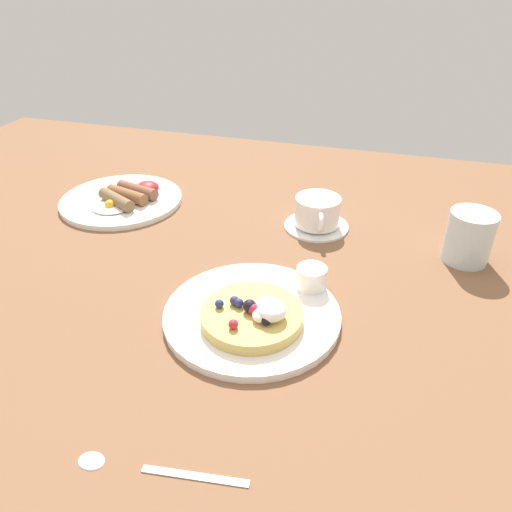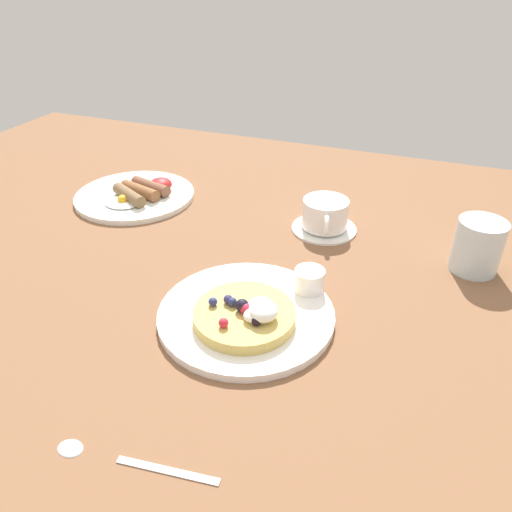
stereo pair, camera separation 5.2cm
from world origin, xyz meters
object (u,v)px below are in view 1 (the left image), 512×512
at_px(pancake_plate, 252,315).
at_px(teaspoon, 133,466).
at_px(coffee_cup, 318,211).
at_px(water_glass, 469,237).
at_px(coffee_saucer, 316,225).
at_px(breakfast_plate, 122,200).
at_px(syrup_ramekin, 311,277).

height_order(pancake_plate, teaspoon, pancake_plate).
bearing_deg(pancake_plate, coffee_cup, 82.42).
xyz_separation_m(coffee_cup, water_glass, (0.26, -0.04, 0.01)).
relative_size(pancake_plate, coffee_cup, 2.25).
bearing_deg(water_glass, teaspoon, -123.98).
distance_m(pancake_plate, coffee_saucer, 0.29).
height_order(coffee_saucer, water_glass, water_glass).
relative_size(pancake_plate, water_glass, 2.86).
height_order(breakfast_plate, coffee_cup, coffee_cup).
bearing_deg(teaspoon, breakfast_plate, 120.68).
height_order(breakfast_plate, teaspoon, breakfast_plate).
xyz_separation_m(pancake_plate, coffee_cup, (0.04, 0.29, 0.03)).
height_order(coffee_cup, water_glass, water_glass).
relative_size(breakfast_plate, teaspoon, 1.39).
bearing_deg(coffee_cup, pancake_plate, -97.58).
xyz_separation_m(teaspoon, water_glass, (0.34, 0.51, 0.04)).
xyz_separation_m(coffee_saucer, coffee_cup, (0.00, -0.00, 0.03)).
relative_size(pancake_plate, coffee_saucer, 2.08).
distance_m(breakfast_plate, coffee_saucer, 0.40).
bearing_deg(coffee_saucer, teaspoon, -98.73).
relative_size(breakfast_plate, water_glass, 2.83).
relative_size(coffee_saucer, water_glass, 1.38).
xyz_separation_m(breakfast_plate, water_glass, (0.66, -0.03, 0.04)).
xyz_separation_m(pancake_plate, teaspoon, (-0.05, -0.26, -0.00)).
xyz_separation_m(syrup_ramekin, breakfast_plate, (-0.43, 0.20, -0.02)).
relative_size(breakfast_plate, coffee_cup, 2.23).
xyz_separation_m(coffee_saucer, teaspoon, (-0.08, -0.55, -0.00)).
xyz_separation_m(syrup_ramekin, water_glass, (0.23, 0.17, 0.01)).
bearing_deg(syrup_ramekin, teaspoon, -108.50).
height_order(syrup_ramekin, teaspoon, syrup_ramekin).
xyz_separation_m(syrup_ramekin, coffee_saucer, (-0.03, 0.21, -0.03)).
bearing_deg(teaspoon, coffee_saucer, 81.27).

